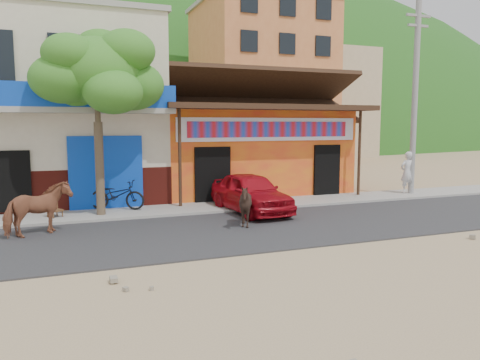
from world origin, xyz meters
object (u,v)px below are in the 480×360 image
Objects in this scene: cafe_chair_right at (55,204)px; utility_pole at (415,99)px; red_car at (251,193)px; pedestrian at (407,172)px; tree at (98,122)px; cow_tan at (38,209)px; cow_dark at (246,205)px; scooter at (117,195)px.

utility_pole is at bearing -30.81° from cafe_chair_right.
pedestrian is (7.73, 1.25, 0.29)m from red_car.
tree is 3.49× the size of cow_tan.
tree is 4.76× the size of cow_dark.
tree reaches higher than cow_tan.
cow_dark is at bearing 21.39° from pedestrian.
red_car reaches higher than cafe_chair_right.
scooter is at bearing 177.55° from utility_pole.
cow_tan is 5.75m from cow_dark.
cafe_chair_right is (-14.00, -0.17, -0.46)m from pedestrian.
tree is at bearing -68.35° from cow_tan.
cow_tan is at bearing 9.88° from pedestrian.
utility_pole is 15.16m from cow_tan.
cow_dark is 6.12m from cafe_chair_right.
pedestrian reaches higher than cow_dark.
utility_pole is at bearing 167.67° from pedestrian.
cow_dark is 0.71× the size of pedestrian.
utility_pole reaches higher than tree.
cow_dark is (-8.94, -3.25, -3.45)m from utility_pole.
cow_dark is 9.35m from pedestrian.
cow_dark is (3.86, -3.05, -2.45)m from tree.
utility_pole is 4.66× the size of cow_tan.
pedestrian reaches higher than scooter.
tree reaches higher than red_car.
pedestrian reaches higher than cafe_chair_right.
cow_dark reaches higher than cafe_chair_right.
scooter is at bearing -1.56° from pedestrian.
cafe_chair_right is at bearing 1.40° from pedestrian.
red_car is (6.67, 1.08, -0.05)m from cow_tan.
utility_pole is 6.35× the size of cow_dark.
cow_dark reaches higher than scooter.
utility_pole is (12.80, 0.20, 1.00)m from tree.
scooter is at bearing -68.05° from cow_tan.
utility_pole is 4.16× the size of scooter.
cow_tan is at bearing 166.29° from scooter.
cow_tan is at bearing -175.40° from red_car.
red_car is 4.68× the size of cafe_chair_right.
cow_tan is 2.20m from cafe_chair_right.
pedestrian is (8.74, 3.30, 0.34)m from cow_dark.
cafe_chair_right is at bearing -145.19° from cow_dark.
cow_tan is 1.36× the size of cow_dark.
cow_tan is at bearing -124.19° from cow_dark.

